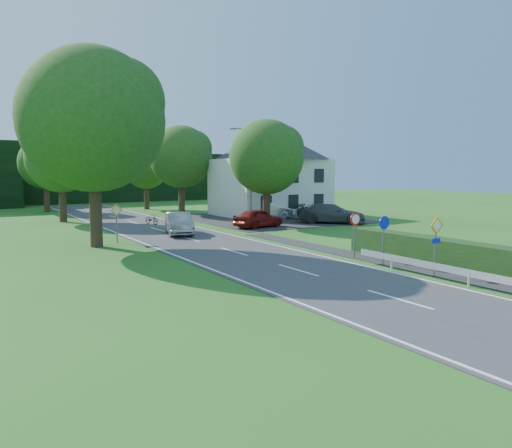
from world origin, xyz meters
TOP-DOWN VIEW (x-y plane):
  - road at (0.00, 20.00)m, footprint 7.00×80.00m
  - parking_pad at (12.00, 33.00)m, footprint 14.00×16.00m
  - line_edge_left at (-3.25, 20.00)m, footprint 0.12×80.00m
  - line_edge_right at (3.25, 20.00)m, footprint 0.12×80.00m
  - line_centre at (0.00, 20.00)m, footprint 0.12×80.00m
  - tree_main at (-6.00, 24.00)m, footprint 9.40×9.40m
  - tree_left_far at (-5.00, 40.00)m, footprint 7.00×7.00m
  - tree_right_far at (7.00, 42.00)m, footprint 7.40×7.40m
  - tree_left_back at (-4.50, 52.00)m, footprint 6.60×6.60m
  - tree_right_back at (6.00, 50.00)m, footprint 6.20×6.20m
  - tree_right_mid at (8.50, 28.00)m, footprint 7.00×7.00m
  - treeline_right at (8.00, 66.00)m, footprint 30.00×5.00m
  - house_white at (14.00, 36.00)m, footprint 10.60×8.40m
  - streetlight at (8.06, 30.00)m, footprint 2.03×0.18m
  - sign_priority_right at (4.30, 7.98)m, footprint 0.78×0.09m
  - sign_roundabout at (4.30, 10.98)m, footprint 0.64×0.08m
  - sign_speed_limit at (4.30, 12.97)m, footprint 0.64×0.11m
  - sign_priority_left at (-4.50, 24.98)m, footprint 0.78×0.09m
  - moving_car at (0.30, 26.55)m, footprint 2.86×4.94m
  - motorcycle at (0.85, 33.76)m, footprint 1.00×1.77m
  - parked_car_red at (7.28, 27.29)m, footprint 4.62×2.70m
  - parked_car_silver_a at (11.59, 32.66)m, footprint 5.02×3.14m
  - parked_car_grey at (14.32, 26.77)m, footprint 5.60×5.53m
  - parked_car_silver_b at (16.24, 30.29)m, footprint 5.04×2.54m
  - parasol at (10.90, 35.00)m, footprint 2.43×2.47m

SIDE VIEW (x-z plane):
  - road at x=0.00m, z-range 0.00..0.04m
  - parking_pad at x=12.00m, z-range 0.00..0.04m
  - line_edge_left at x=-3.25m, z-range 0.04..0.05m
  - line_edge_right at x=3.25m, z-range 0.04..0.05m
  - line_centre at x=0.00m, z-range 0.04..0.05m
  - motorcycle at x=0.85m, z-range 0.04..0.92m
  - parked_car_silver_b at x=16.24m, z-range 0.04..1.41m
  - parked_car_red at x=7.28m, z-range 0.04..1.52m
  - moving_car at x=0.30m, z-range 0.04..1.58m
  - parked_car_silver_a at x=11.59m, z-range 0.04..1.60m
  - parked_car_grey at x=14.32m, z-range 0.04..1.66m
  - parasol at x=10.90m, z-range 0.04..2.07m
  - sign_roundabout at x=4.30m, z-range 0.49..2.86m
  - sign_priority_left at x=-4.50m, z-range 0.50..2.94m
  - sign_speed_limit at x=4.30m, z-range 0.58..2.95m
  - sign_priority_right at x=4.30m, z-range 0.50..3.09m
  - treeline_right at x=8.00m, z-range 0.00..7.00m
  - tree_right_back at x=6.00m, z-range 0.00..7.56m
  - tree_left_back at x=-4.50m, z-range 0.00..8.07m
  - tree_left_far at x=-5.00m, z-range 0.00..8.58m
  - tree_right_mid at x=8.50m, z-range 0.00..8.58m
  - house_white at x=14.00m, z-range 0.11..8.71m
  - streetlight at x=8.06m, z-range 0.46..8.46m
  - tree_right_far at x=7.00m, z-range 0.00..9.09m
  - tree_main at x=-6.00m, z-range 0.00..11.64m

